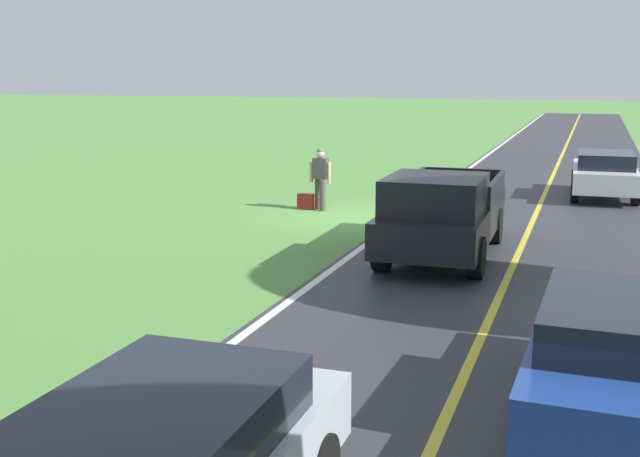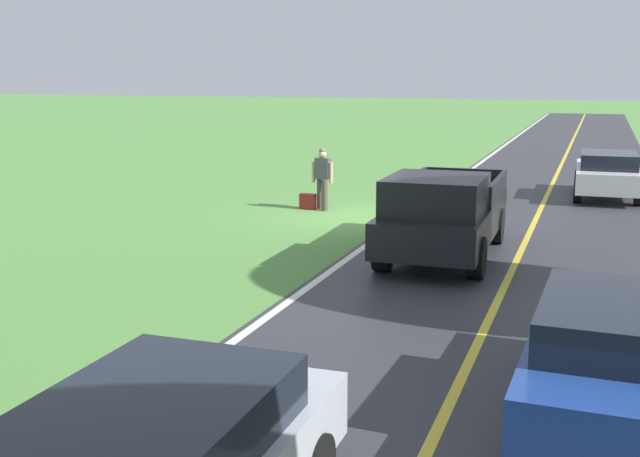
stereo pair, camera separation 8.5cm
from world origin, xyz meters
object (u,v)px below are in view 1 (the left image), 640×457
Objects in this scene: hitchhiker_walking at (321,175)px; sedan_mid_oncoming at (619,353)px; suitcase_carried at (306,201)px; pickup_truck_passing at (442,212)px; sedan_near_oncoming at (605,173)px.

hitchhiker_walking is 14.00m from sedan_mid_oncoming.
pickup_truck_passing reaches higher than suitcase_carried.
pickup_truck_passing is 7.73m from sedan_mid_oncoming.
hitchhiker_walking reaches higher than sedan_near_oncoming.
hitchhiker_walking is at bearing -57.14° from sedan_mid_oncoming.
pickup_truck_passing is (-4.73, 4.67, 0.74)m from suitcase_carried.
hitchhiker_walking is at bearing 33.75° from sedan_near_oncoming.
pickup_truck_passing reaches higher than sedan_near_oncoming.
pickup_truck_passing is 1.22× the size of sedan_near_oncoming.
pickup_truck_passing is at bearing 44.55° from suitcase_carried.
pickup_truck_passing is (-4.31, 4.76, -0.01)m from hitchhiker_walking.
pickup_truck_passing is at bearing 71.67° from sedan_near_oncoming.
suitcase_carried is at bearing -55.53° from sedan_mid_oncoming.
suitcase_carried is 0.10× the size of sedan_mid_oncoming.
sedan_near_oncoming reaches higher than suitcase_carried.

